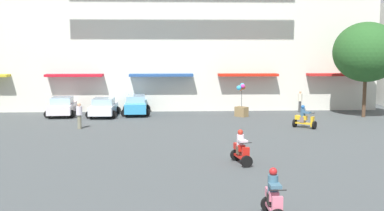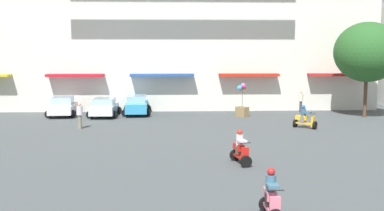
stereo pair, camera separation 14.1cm
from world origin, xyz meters
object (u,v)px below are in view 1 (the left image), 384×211
Objects in this scene: parked_car_2 at (136,105)px; scooter_rider_1 at (241,150)px; parked_car_0 at (62,106)px; scooter_rider_4 at (273,198)px; scooter_rider_3 at (304,119)px; plaza_tree_1 at (366,52)px; pedestrian_1 at (300,100)px; balloon_vendor_cart at (241,103)px; pedestrian_0 at (79,114)px; parked_car_1 at (104,107)px.

parked_car_2 is 17.33m from scooter_rider_1.
parked_car_0 is 25.38m from scooter_rider_4.
scooter_rider_3 is (11.37, -7.04, -0.14)m from parked_car_2.
plaza_tree_1 reaches higher than pedestrian_1.
plaza_tree_1 is 23.36m from parked_car_0.
scooter_rider_4 is at bearing -109.21° from scooter_rider_3.
parked_car_2 is at bearing 172.32° from plaza_tree_1.
scooter_rider_4 is at bearing -107.49° from pedestrian_1.
pedestrian_0 is at bearing -156.35° from balloon_vendor_cart.
parked_car_2 is 23.99m from scooter_rider_4.
parked_car_1 is 1.57× the size of balloon_vendor_cart.
parked_car_2 is at bearing 63.99° from pedestrian_0.
parked_car_0 is 0.97× the size of parked_car_1.
pedestrian_0 reaches higher than scooter_rider_1.
parked_car_0 is 6.46m from pedestrian_0.
scooter_rider_1 reaches higher than scooter_rider_3.
pedestrian_0 is at bearing -98.24° from parked_car_1.
parked_car_2 is 2.47× the size of pedestrian_1.
pedestrian_1 is at bearing 144.87° from plaza_tree_1.
pedestrian_1 reaches higher than parked_car_2.
plaza_tree_1 is at bearing 61.04° from scooter_rider_4.
parked_car_1 is (-19.70, 1.37, -4.17)m from plaza_tree_1.
plaza_tree_1 is 4.55× the size of scooter_rider_1.
balloon_vendor_cart reaches higher than scooter_rider_1.
scooter_rider_4 is 18.95m from pedestrian_0.
scooter_rider_1 is at bearing -70.49° from parked_car_2.
scooter_rider_4 is (5.70, -23.30, -0.10)m from parked_car_2.
parked_car_0 is 19.44m from scooter_rider_1.
scooter_rider_4 is (-0.09, -6.97, 0.01)m from scooter_rider_1.
parked_car_0 is 1.52× the size of balloon_vendor_cart.
plaza_tree_1 is 1.77× the size of parked_car_1.
pedestrian_0 is at bearing 178.22° from scooter_rider_3.
balloon_vendor_cart is (10.49, -0.67, 0.32)m from parked_car_1.
pedestrian_1 is (1.85, 7.58, 0.37)m from scooter_rider_3.
pedestrian_0 is (-0.81, -5.62, 0.25)m from parked_car_1.
parked_car_1 is at bearing 109.93° from scooter_rider_4.
balloon_vendor_cart is at bearing 83.71° from scooter_rider_4.
scooter_rider_4 is at bearing -76.25° from parked_car_2.
plaza_tree_1 reaches higher than parked_car_1.
balloon_vendor_cart is at bearing -156.99° from pedestrian_1.
parked_car_1 is at bearing -174.48° from pedestrian_1.
pedestrian_0 is (2.40, -6.00, 0.23)m from parked_car_0.
plaza_tree_1 is at bearing -7.68° from parked_car_2.
parked_car_0 is 3.24m from parked_car_1.
parked_car_2 is at bearing 103.75° from scooter_rider_4.
pedestrian_1 is (16.43, 7.13, 0.03)m from pedestrian_0.
scooter_rider_3 is 0.88× the size of pedestrian_1.
pedestrian_0 is at bearing -68.18° from parked_car_0.
pedestrian_1 is (-4.09, 2.88, -3.90)m from plaza_tree_1.
parked_car_0 is at bearing 159.20° from scooter_rider_3.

